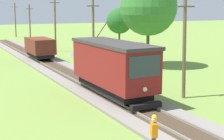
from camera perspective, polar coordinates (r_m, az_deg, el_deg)
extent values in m
cube|color=maroon|center=(22.00, 0.02, 1.02)|extent=(2.50, 8.00, 2.60)
cube|color=#383333|center=(21.81, 0.03, 4.68)|extent=(2.60, 8.32, 0.22)
cube|color=black|center=(22.31, 0.02, -2.99)|extent=(2.10, 7.04, 0.44)
cube|color=#2D3842|center=(18.50, 5.77, 0.62)|extent=(2.10, 0.03, 1.25)
cube|color=#2D3842|center=(22.54, 2.87, 2.18)|extent=(0.02, 6.72, 1.04)
sphere|color=#F4EAB2|center=(18.73, 5.77, -3.38)|extent=(0.28, 0.28, 0.28)
cylinder|color=black|center=(23.17, -1.81, 7.03)|extent=(0.05, 1.67, 1.19)
cube|color=black|center=(18.87, 5.95, -6.27)|extent=(2.00, 0.36, 0.32)
cylinder|color=black|center=(20.41, 2.93, -4.29)|extent=(1.54, 0.80, 0.80)
cylinder|color=black|center=(24.27, -2.42, -1.88)|extent=(1.54, 0.80, 0.80)
cube|color=maroon|center=(39.17, -12.51, 4.19)|extent=(2.40, 5.20, 1.70)
cube|color=black|center=(39.30, -12.45, 2.63)|extent=(2.02, 4.78, 0.38)
cylinder|color=black|center=(37.81, -11.83, 2.35)|extent=(1.54, 0.76, 0.76)
cylinder|color=black|center=(40.79, -13.02, 2.89)|extent=(1.54, 0.76, 0.76)
cylinder|color=brown|center=(22.29, 12.54, 3.97)|extent=(0.24, 0.49, 6.98)
cube|color=brown|center=(22.16, 12.81, 10.79)|extent=(1.40, 0.10, 0.10)
cylinder|color=silver|center=(21.81, 11.70, 11.11)|extent=(0.08, 0.08, 0.10)
cylinder|color=silver|center=(22.52, 13.92, 10.99)|extent=(0.08, 0.08, 0.10)
cylinder|color=brown|center=(34.89, -3.29, 6.65)|extent=(0.24, 0.31, 7.16)
cube|color=brown|center=(34.82, -3.33, 11.12)|extent=(1.40, 0.10, 0.10)
cylinder|color=silver|center=(34.60, -4.18, 11.28)|extent=(0.08, 0.08, 0.10)
cylinder|color=silver|center=(35.05, -2.50, 11.29)|extent=(0.08, 0.08, 0.10)
cylinder|color=brown|center=(47.16, -9.91, 7.92)|extent=(0.24, 0.50, 7.82)
cube|color=brown|center=(47.12, -10.03, 11.53)|extent=(1.40, 0.10, 0.10)
cylinder|color=silver|center=(46.96, -10.69, 11.64)|extent=(0.08, 0.08, 0.10)
cylinder|color=silver|center=(47.29, -9.39, 11.67)|extent=(0.08, 0.08, 0.10)
cylinder|color=brown|center=(61.62, -14.18, 7.90)|extent=(0.24, 0.46, 6.89)
cube|color=brown|center=(61.57, -14.29, 10.33)|extent=(1.40, 0.10, 0.10)
cylinder|color=silver|center=(61.45, -14.80, 10.40)|extent=(0.08, 0.08, 0.10)
cylinder|color=silver|center=(61.70, -13.79, 10.45)|extent=(0.08, 0.08, 0.10)
cylinder|color=brown|center=(74.37, -16.55, 8.37)|extent=(0.24, 0.59, 7.35)
cube|color=brown|center=(74.33, -16.67, 10.51)|extent=(1.40, 0.10, 0.10)
cylinder|color=silver|center=(74.23, -17.10, 10.57)|extent=(0.08, 0.08, 0.10)
cylinder|color=silver|center=(74.44, -16.25, 10.61)|extent=(0.08, 0.08, 0.10)
cone|color=gray|center=(42.72, -6.34, 3.18)|extent=(2.38, 2.38, 1.03)
cube|color=orange|center=(13.50, 7.35, -10.32)|extent=(0.36, 0.44, 0.58)
sphere|color=tan|center=(13.35, 7.40, -8.60)|extent=(0.22, 0.22, 0.22)
sphere|color=yellow|center=(13.32, 7.41, -8.19)|extent=(0.21, 0.21, 0.21)
cylinder|color=#4C3823|center=(34.54, 6.28, 3.91)|extent=(0.32, 0.32, 3.97)
sphere|color=#387A33|center=(34.32, 6.42, 10.89)|extent=(5.91, 5.91, 5.91)
cylinder|color=#4C3823|center=(57.55, 1.29, 5.77)|extent=(0.32, 0.32, 2.32)
sphere|color=#235B23|center=(57.38, 1.30, 8.60)|extent=(4.49, 4.49, 4.49)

